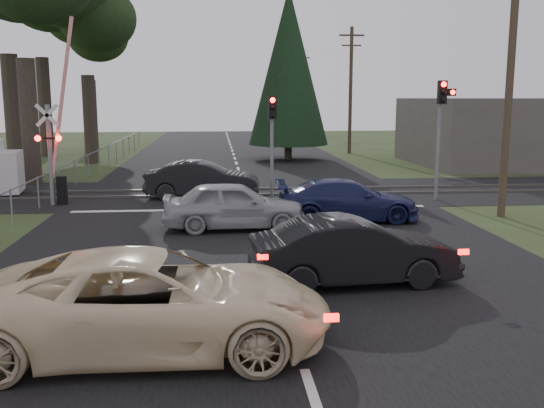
{
  "coord_description": "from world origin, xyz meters",
  "views": [
    {
      "loc": [
        -1.29,
        -13.69,
        4.06
      ],
      "look_at": [
        0.17,
        1.88,
        1.3
      ],
      "focal_mm": 40.0,
      "sensor_mm": 36.0,
      "label": 1
    }
  ],
  "objects": [
    {
      "name": "rail_corridor",
      "position": [
        0.0,
        12.0,
        0.01
      ],
      "size": [
        120.0,
        8.0,
        0.01
      ],
      "primitive_type": "cube",
      "color": "black",
      "rests_on": "ground"
    },
    {
      "name": "utility_pole_mid",
      "position": [
        8.5,
        30.0,
        4.73
      ],
      "size": [
        1.8,
        0.26,
        9.0
      ],
      "color": "#4C3D2D",
      "rests_on": "ground"
    },
    {
      "name": "silver_car",
      "position": [
        -0.74,
        4.86,
        0.75
      ],
      "size": [
        4.42,
        1.83,
        1.5
      ],
      "primitive_type": "imported",
      "rotation": [
        0.0,
        0.0,
        1.58
      ],
      "color": "#999CA1",
      "rests_on": "ground"
    },
    {
      "name": "cream_coupe",
      "position": [
        -2.36,
        -4.21,
        0.81
      ],
      "size": [
        5.85,
        2.74,
        1.62
      ],
      "primitive_type": "imported",
      "rotation": [
        0.0,
        0.0,
        1.56
      ],
      "color": "beige",
      "rests_on": "ground"
    },
    {
      "name": "traffic_signal_right",
      "position": [
        7.55,
        9.47,
        3.31
      ],
      "size": [
        0.68,
        0.48,
        4.7
      ],
      "color": "slate",
      "rests_on": "ground"
    },
    {
      "name": "fence_left",
      "position": [
        -7.8,
        22.5,
        0.0
      ],
      "size": [
        0.1,
        36.0,
        1.2
      ],
      "primitive_type": null,
      "color": "slate",
      "rests_on": "ground"
    },
    {
      "name": "road",
      "position": [
        0.0,
        10.0,
        0.01
      ],
      "size": [
        14.0,
        100.0,
        0.01
      ],
      "primitive_type": "cube",
      "color": "black",
      "rests_on": "ground"
    },
    {
      "name": "dark_car_far",
      "position": [
        -1.82,
        10.83,
        0.75
      ],
      "size": [
        4.71,
        2.04,
        1.51
      ],
      "primitive_type": "imported",
      "rotation": [
        0.0,
        0.0,
        1.47
      ],
      "color": "black",
      "rests_on": "ground"
    },
    {
      "name": "stop_line",
      "position": [
        0.0,
        8.2,
        0.01
      ],
      "size": [
        13.0,
        0.35,
        0.0
      ],
      "primitive_type": "cube",
      "color": "silver",
      "rests_on": "ground"
    },
    {
      "name": "blue_sedan",
      "position": [
        3.05,
        5.83,
        0.68
      ],
      "size": [
        4.8,
        2.12,
        1.37
      ],
      "primitive_type": "imported",
      "rotation": [
        0.0,
        0.0,
        1.53
      ],
      "color": "#181E4A",
      "rests_on": "ground"
    },
    {
      "name": "euc_tree_e",
      "position": [
        -11.0,
        36.0,
        9.51
      ],
      "size": [
        6.0,
        6.0,
        13.2
      ],
      "color": "#473D33",
      "rests_on": "ground"
    },
    {
      "name": "dark_hatchback",
      "position": [
        1.7,
        -1.06,
        0.74
      ],
      "size": [
        4.61,
        2.0,
        1.47
      ],
      "primitive_type": "imported",
      "rotation": [
        0.0,
        0.0,
        1.67
      ],
      "color": "black",
      "rests_on": "ground"
    },
    {
      "name": "rail_far",
      "position": [
        0.0,
        12.8,
        0.05
      ],
      "size": [
        120.0,
        0.12,
        0.1
      ],
      "primitive_type": "cube",
      "color": "#59544C",
      "rests_on": "ground"
    },
    {
      "name": "building_right",
      "position": [
        18.0,
        22.0,
        2.0
      ],
      "size": [
        14.0,
        10.0,
        4.0
      ],
      "primitive_type": "cube",
      "color": "#59514C",
      "rests_on": "ground"
    },
    {
      "name": "crossing_signal",
      "position": [
        -7.27,
        9.79,
        2.06
      ],
      "size": [
        1.62,
        0.38,
        6.96
      ],
      "color": "slate",
      "rests_on": "ground"
    },
    {
      "name": "conifer_tree",
      "position": [
        3.5,
        26.0,
        5.99
      ],
      "size": [
        5.2,
        5.2,
        11.0
      ],
      "color": "#473D33",
      "rests_on": "ground"
    },
    {
      "name": "ground",
      "position": [
        0.0,
        0.0,
        0.0
      ],
      "size": [
        120.0,
        120.0,
        0.0
      ],
      "primitive_type": "plane",
      "color": "#2A3518",
      "rests_on": "ground"
    },
    {
      "name": "rail_near",
      "position": [
        0.0,
        11.2,
        0.05
      ],
      "size": [
        120.0,
        0.12,
        0.1
      ],
      "primitive_type": "cube",
      "color": "#59544C",
      "rests_on": "ground"
    },
    {
      "name": "utility_pole_far",
      "position": [
        8.5,
        55.0,
        4.73
      ],
      "size": [
        1.8,
        0.26,
        9.0
      ],
      "color": "#4C3D2D",
      "rests_on": "ground"
    },
    {
      "name": "traffic_signal_center",
      "position": [
        1.0,
        10.68,
        2.81
      ],
      "size": [
        0.32,
        0.48,
        4.1
      ],
      "color": "slate",
      "rests_on": "ground"
    },
    {
      "name": "euc_tree_c",
      "position": [
        -9.0,
        25.0,
        9.51
      ],
      "size": [
        6.0,
        6.0,
        13.2
      ],
      "color": "#473D33",
      "rests_on": "ground"
    },
    {
      "name": "utility_pole_near",
      "position": [
        8.5,
        6.0,
        4.73
      ],
      "size": [
        1.8,
        0.26,
        9.0
      ],
      "color": "#4C3D2D",
      "rests_on": "ground"
    }
  ]
}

